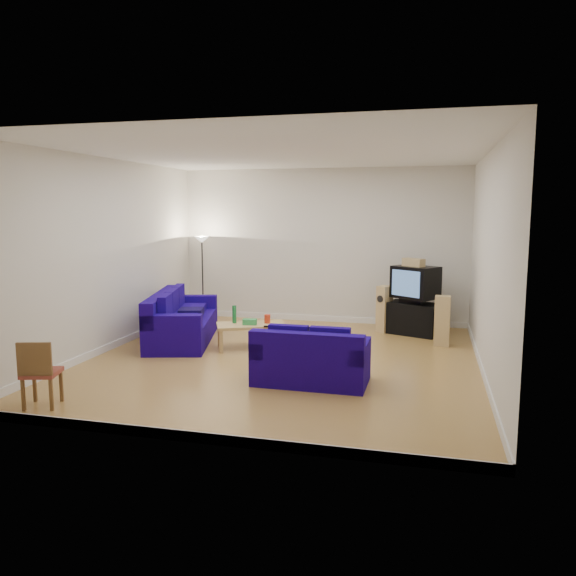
% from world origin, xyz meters
% --- Properties ---
extents(room, '(6.01, 6.51, 3.21)m').
position_xyz_m(room, '(0.00, 0.00, 1.54)').
color(room, olive).
rests_on(room, ground).
extents(sofa_three_seat, '(1.52, 2.44, 0.87)m').
position_xyz_m(sofa_three_seat, '(-2.12, 0.81, 0.33)').
color(sofa_three_seat, '#100059').
rests_on(sofa_three_seat, ground).
extents(sofa_loveseat, '(1.54, 0.87, 0.76)m').
position_xyz_m(sofa_loveseat, '(0.68, -1.02, 0.29)').
color(sofa_loveseat, '#100059').
rests_on(sofa_loveseat, ground).
extents(coffee_table, '(1.29, 1.00, 0.42)m').
position_xyz_m(coffee_table, '(-0.72, 0.67, 0.37)').
color(coffee_table, tan).
rests_on(coffee_table, ground).
extents(bottle, '(0.10, 0.10, 0.30)m').
position_xyz_m(bottle, '(-1.02, 0.67, 0.57)').
color(bottle, '#197233').
rests_on(bottle, coffee_table).
extents(tissue_box, '(0.25, 0.16, 0.10)m').
position_xyz_m(tissue_box, '(-0.72, 0.60, 0.47)').
color(tissue_box, green).
rests_on(tissue_box, coffee_table).
extents(red_canister, '(0.12, 0.12, 0.15)m').
position_xyz_m(red_canister, '(-0.47, 0.80, 0.49)').
color(red_canister, red).
rests_on(red_canister, coffee_table).
extents(remote, '(0.16, 0.08, 0.02)m').
position_xyz_m(remote, '(-0.36, 0.50, 0.43)').
color(remote, black).
rests_on(remote, coffee_table).
extents(tv_stand, '(1.12, 0.87, 0.60)m').
position_xyz_m(tv_stand, '(1.93, 2.47, 0.30)').
color(tv_stand, black).
rests_on(tv_stand, ground).
extents(av_receiver, '(0.47, 0.41, 0.10)m').
position_xyz_m(av_receiver, '(1.90, 2.50, 0.65)').
color(av_receiver, black).
rests_on(av_receiver, tv_stand).
extents(television, '(0.96, 0.92, 0.60)m').
position_xyz_m(television, '(1.96, 2.45, 1.00)').
color(television, black).
rests_on(television, av_receiver).
extents(centre_speaker, '(0.44, 0.40, 0.15)m').
position_xyz_m(centre_speaker, '(1.91, 2.41, 1.37)').
color(centre_speaker, tan).
rests_on(centre_speaker, television).
extents(speaker_left, '(0.32, 0.34, 0.90)m').
position_xyz_m(speaker_left, '(1.39, 2.50, 0.45)').
color(speaker_left, tan).
rests_on(speaker_left, ground).
extents(speaker_right, '(0.28, 0.22, 0.88)m').
position_xyz_m(speaker_right, '(2.45, 1.63, 0.44)').
color(speaker_right, tan).
rests_on(speaker_right, ground).
extents(floor_lamp, '(0.31, 0.31, 1.80)m').
position_xyz_m(floor_lamp, '(-2.45, 2.70, 1.48)').
color(floor_lamp, black).
rests_on(floor_lamp, ground).
extents(dining_chair, '(0.49, 0.49, 0.83)m').
position_xyz_m(dining_chair, '(-2.25, -2.75, 0.46)').
color(dining_chair, brown).
rests_on(dining_chair, ground).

